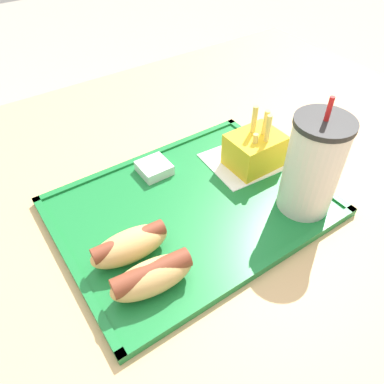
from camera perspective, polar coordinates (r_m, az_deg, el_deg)
The scene contains 9 objects.
ground_plane at distance 1.26m, azimuth 1.00°, elevation -26.76°, with size 8.00×8.00×0.00m, color #ADA393.
dining_table at distance 0.92m, azimuth 1.29°, elevation -18.92°, with size 1.33×1.07×0.74m.
food_tray at distance 0.61m, azimuth -0.00°, elevation -2.35°, with size 0.42×0.32×0.01m.
paper_napkin at distance 0.70m, azimuth 8.13°, elevation 4.85°, with size 0.15×0.13×0.00m.
soda_cup at distance 0.59m, azimuth 17.93°, elevation 3.79°, with size 0.09×0.09×0.20m.
hot_dog_far at distance 0.50m, azimuth -6.10°, elevation -12.63°, with size 0.12×0.06×0.05m.
hot_dog_near at distance 0.53m, azimuth -9.46°, elevation -7.99°, with size 0.12×0.05×0.05m.
fries_carton at distance 0.68m, azimuth 9.51°, elevation 6.33°, with size 0.09×0.07×0.11m.
sauce_cup_mayo at distance 0.67m, azimuth -5.79°, elevation 3.72°, with size 0.05×0.05×0.02m.
Camera 1 is at (0.26, 0.34, 1.19)m, focal length 35.00 mm.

